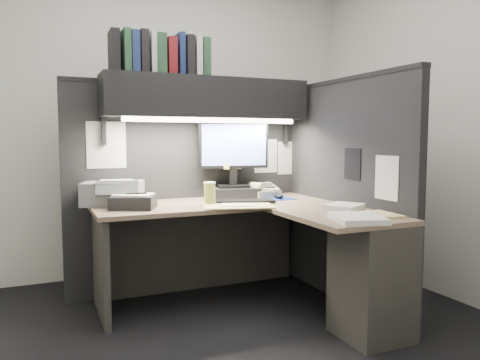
# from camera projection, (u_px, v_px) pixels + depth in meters

# --- Properties ---
(floor) EXTENTS (3.50, 3.50, 0.00)m
(floor) POSITION_uv_depth(u_px,v_px,m) (229.00, 330.00, 2.92)
(floor) COLOR black
(floor) RESTS_ON ground
(wall_back) EXTENTS (3.50, 0.04, 2.70)m
(wall_back) POSITION_uv_depth(u_px,v_px,m) (166.00, 121.00, 4.17)
(wall_back) COLOR white
(wall_back) RESTS_ON floor
(wall_front) EXTENTS (3.50, 0.04, 2.70)m
(wall_front) POSITION_uv_depth(u_px,v_px,m) (413.00, 89.00, 1.44)
(wall_front) COLOR white
(wall_front) RESTS_ON floor
(wall_right) EXTENTS (0.04, 3.00, 2.70)m
(wall_right) POSITION_uv_depth(u_px,v_px,m) (445.00, 118.00, 3.50)
(wall_right) COLOR white
(wall_right) RESTS_ON floor
(partition_back) EXTENTS (1.90, 0.06, 1.60)m
(partition_back) POSITION_uv_depth(u_px,v_px,m) (188.00, 189.00, 3.72)
(partition_back) COLOR black
(partition_back) RESTS_ON floor
(partition_right) EXTENTS (0.06, 1.50, 1.60)m
(partition_right) POSITION_uv_depth(u_px,v_px,m) (344.00, 193.00, 3.41)
(partition_right) COLOR black
(partition_right) RESTS_ON floor
(desk) EXTENTS (1.70, 1.53, 0.73)m
(desk) POSITION_uv_depth(u_px,v_px,m) (290.00, 254.00, 3.05)
(desk) COLOR #836B53
(desk) RESTS_ON floor
(overhead_shelf) EXTENTS (1.55, 0.34, 0.30)m
(overhead_shelf) POSITION_uv_depth(u_px,v_px,m) (207.00, 98.00, 3.53)
(overhead_shelf) COLOR black
(overhead_shelf) RESTS_ON partition_back
(task_light_tube) EXTENTS (1.32, 0.04, 0.04)m
(task_light_tube) POSITION_uv_depth(u_px,v_px,m) (213.00, 120.00, 3.41)
(task_light_tube) COLOR white
(task_light_tube) RESTS_ON overhead_shelf
(monitor) EXTENTS (0.55, 0.32, 0.60)m
(monitor) POSITION_uv_depth(u_px,v_px,m) (233.00, 168.00, 3.70)
(monitor) COLOR black
(monitor) RESTS_ON desk
(keyboard) EXTENTS (0.45, 0.26, 0.02)m
(keyboard) POSITION_uv_depth(u_px,v_px,m) (245.00, 201.00, 3.41)
(keyboard) COLOR black
(keyboard) RESTS_ON desk
(mousepad) EXTENTS (0.24, 0.22, 0.00)m
(mousepad) POSITION_uv_depth(u_px,v_px,m) (280.00, 199.00, 3.62)
(mousepad) COLOR navy
(mousepad) RESTS_ON desk
(mouse) EXTENTS (0.06, 0.10, 0.04)m
(mouse) POSITION_uv_depth(u_px,v_px,m) (279.00, 196.00, 3.61)
(mouse) COLOR black
(mouse) RESTS_ON mousepad
(telephone) EXTENTS (0.22, 0.23, 0.09)m
(telephone) POSITION_uv_depth(u_px,v_px,m) (264.00, 191.00, 3.77)
(telephone) COLOR #B8B08E
(telephone) RESTS_ON desk
(coffee_cup) EXTENTS (0.09, 0.09, 0.15)m
(coffee_cup) POSITION_uv_depth(u_px,v_px,m) (210.00, 194.00, 3.31)
(coffee_cup) COLOR #B7BC4B
(coffee_cup) RESTS_ON desk
(printer) EXTENTS (0.49, 0.45, 0.16)m
(printer) POSITION_uv_depth(u_px,v_px,m) (113.00, 193.00, 3.33)
(printer) COLOR gray
(printer) RESTS_ON desk
(notebook_stack) EXTENTS (0.35, 0.33, 0.08)m
(notebook_stack) POSITION_uv_depth(u_px,v_px,m) (133.00, 202.00, 3.13)
(notebook_stack) COLOR black
(notebook_stack) RESTS_ON desk
(open_folder) EXTENTS (0.54, 0.43, 0.01)m
(open_folder) POSITION_uv_depth(u_px,v_px,m) (238.00, 206.00, 3.23)
(open_folder) COLOR #DAC47A
(open_folder) RESTS_ON desk
(paper_stack_a) EXTENTS (0.30, 0.29, 0.04)m
(paper_stack_a) POSITION_uv_depth(u_px,v_px,m) (344.00, 208.00, 3.02)
(paper_stack_a) COLOR white
(paper_stack_a) RESTS_ON desk
(paper_stack_b) EXTENTS (0.34, 0.38, 0.03)m
(paper_stack_b) POSITION_uv_depth(u_px,v_px,m) (357.00, 218.00, 2.65)
(paper_stack_b) COLOR white
(paper_stack_b) RESTS_ON desk
(manila_stack) EXTENTS (0.22, 0.27, 0.01)m
(manila_stack) POSITION_uv_depth(u_px,v_px,m) (378.00, 215.00, 2.83)
(manila_stack) COLOR #DAC47A
(manila_stack) RESTS_ON desk
(binder_row) EXTENTS (0.70, 0.26, 0.30)m
(binder_row) POSITION_uv_depth(u_px,v_px,m) (160.00, 55.00, 3.36)
(binder_row) COLOR black
(binder_row) RESTS_ON overhead_shelf
(pinned_papers) EXTENTS (1.76, 1.31, 0.51)m
(pinned_papers) POSITION_uv_depth(u_px,v_px,m) (253.00, 158.00, 3.51)
(pinned_papers) COLOR white
(pinned_papers) RESTS_ON partition_back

